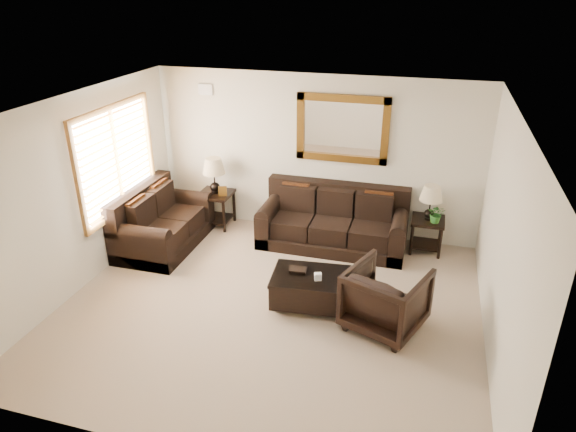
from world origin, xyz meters
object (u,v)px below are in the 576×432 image
(coffee_table, at_px, (323,288))
(armchair, at_px, (386,296))
(loveseat, at_px, (161,225))
(end_table_left, at_px, (215,182))
(sofa, at_px, (333,224))
(end_table_right, at_px, (430,209))

(coffee_table, xyz_separation_m, armchair, (0.85, -0.22, 0.17))
(loveseat, xyz_separation_m, armchair, (3.80, -1.23, 0.09))
(armchair, bearing_deg, coffee_table, 6.46)
(end_table_left, relative_size, coffee_table, 0.88)
(coffee_table, distance_m, armchair, 0.89)
(loveseat, bearing_deg, sofa, -73.33)
(sofa, distance_m, armchair, 2.32)
(sofa, bearing_deg, loveseat, -163.33)
(coffee_table, bearing_deg, armchair, -20.33)
(sofa, relative_size, end_table_left, 1.90)
(coffee_table, height_order, armchair, armchair)
(sofa, relative_size, coffee_table, 1.67)
(loveseat, relative_size, coffee_table, 1.22)
(loveseat, height_order, end_table_right, end_table_right)
(loveseat, bearing_deg, armchair, -107.99)
(loveseat, xyz_separation_m, end_table_left, (0.58, 0.96, 0.46))
(end_table_right, bearing_deg, end_table_left, -179.55)
(end_table_right, bearing_deg, coffee_table, -122.47)
(end_table_right, relative_size, coffee_table, 0.79)
(end_table_right, xyz_separation_m, armchair, (-0.42, -2.22, -0.28))
(sofa, relative_size, loveseat, 1.36)
(end_table_right, height_order, armchair, end_table_right)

